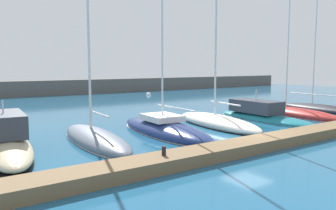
{
  "coord_description": "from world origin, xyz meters",
  "views": [
    {
      "loc": [
        -16.01,
        -14.13,
        4.66
      ],
      "look_at": [
        -2.58,
        5.0,
        1.98
      ],
      "focal_mm": 36.33,
      "sensor_mm": 36.0,
      "label": 1
    }
  ],
  "objects": [
    {
      "name": "sailboat_navy_fourth",
      "position": [
        -2.86,
        5.07,
        0.36
      ],
      "size": [
        3.64,
        10.54,
        19.83
      ],
      "rotation": [
        0.0,
        0.0,
        1.52
      ],
      "color": "navy",
      "rests_on": "ground_plane"
    },
    {
      "name": "dock_bollard",
      "position": [
        -7.47,
        -1.64,
        0.82
      ],
      "size": [
        0.2,
        0.2,
        0.44
      ],
      "primitive_type": "cylinder",
      "color": "black",
      "rests_on": "dock_pier"
    },
    {
      "name": "breakwater_seawall",
      "position": [
        0.0,
        42.28,
        1.2
      ],
      "size": [
        108.0,
        3.25,
        2.4
      ],
      "primitive_type": "cube",
      "color": "#5B5651",
      "rests_on": "ground_plane"
    },
    {
      "name": "sailboat_red_seventh",
      "position": [
        12.02,
        4.85,
        0.27
      ],
      "size": [
        3.48,
        9.51,
        15.16
      ],
      "rotation": [
        0.0,
        0.0,
        1.47
      ],
      "color": "#B72D28",
      "rests_on": "ground_plane"
    },
    {
      "name": "motorboat_teal_sixth",
      "position": [
        7.7,
        5.3,
        0.41
      ],
      "size": [
        3.39,
        10.4,
        2.94
      ],
      "rotation": [
        0.0,
        0.0,
        1.53
      ],
      "color": "#19707F",
      "rests_on": "ground_plane"
    },
    {
      "name": "mooring_buoy_white",
      "position": [
        13.13,
        32.93,
        0.0
      ],
      "size": [
        0.81,
        0.81,
        0.81
      ],
      "primitive_type": "sphere",
      "color": "white",
      "rests_on": "ground_plane"
    },
    {
      "name": "sailboat_ivory_fifth",
      "position": [
        2.24,
        5.22,
        0.33
      ],
      "size": [
        3.77,
        9.98,
        15.67
      ],
      "rotation": [
        0.0,
        0.0,
        1.46
      ],
      "color": "silver",
      "rests_on": "ground_plane"
    },
    {
      "name": "motorboat_sand_second",
      "position": [
        -12.88,
        5.63,
        0.65
      ],
      "size": [
        3.28,
        10.0,
        3.02
      ],
      "rotation": [
        0.0,
        0.0,
        1.49
      ],
      "color": "beige",
      "rests_on": "ground_plane"
    },
    {
      "name": "sailboat_slate_third",
      "position": [
        -7.92,
        5.16,
        0.31
      ],
      "size": [
        3.12,
        9.73,
        16.85
      ],
      "rotation": [
        0.0,
        0.0,
        1.5
      ],
      "color": "slate",
      "rests_on": "ground_plane"
    },
    {
      "name": "dock_pier",
      "position": [
        0.0,
        -1.64,
        0.3
      ],
      "size": [
        42.7,
        1.78,
        0.6
      ],
      "primitive_type": "cube",
      "color": "brown",
      "rests_on": "ground_plane"
    },
    {
      "name": "ground_plane",
      "position": [
        0.0,
        0.0,
        0.0
      ],
      "size": [
        120.0,
        120.0,
        0.0
      ],
      "primitive_type": "plane",
      "color": "#1E567A"
    },
    {
      "name": "sailboat_charcoal_eighth",
      "position": [
        17.45,
        5.17,
        0.32
      ],
      "size": [
        3.6,
        10.69,
        20.25
      ],
      "rotation": [
        0.0,
        0.0,
        1.48
      ],
      "color": "#2D2D33",
      "rests_on": "ground_plane"
    }
  ]
}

